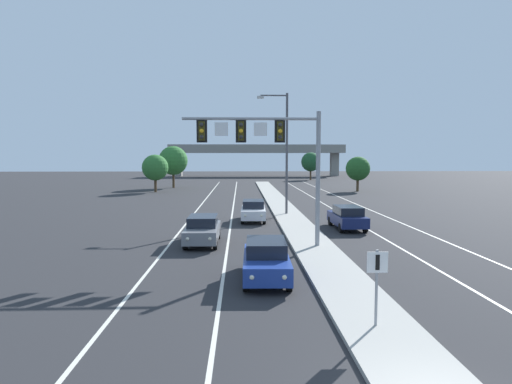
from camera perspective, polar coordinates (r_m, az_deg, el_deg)
The scene contains 17 objects.
median_island at distance 26.24m, azimuth 6.72°, elevation -6.04°, with size 2.40×110.00×0.15m, color #9E9B93.
lane_stripe_oncoming_center at distance 32.86m, azimuth -3.31°, elevation -3.94°, with size 0.14×100.00×0.01m, color silver.
lane_stripe_receding_center at distance 33.97m, azimuth 12.78°, elevation -3.76°, with size 0.14×100.00×0.01m, color silver.
edge_stripe_left at distance 33.10m, azimuth -9.05°, elevation -3.92°, with size 0.14×100.00×0.01m, color silver.
edge_stripe_right at distance 34.96m, azimuth 18.03°, elevation -3.64°, with size 0.14×100.00×0.01m, color silver.
overhead_signal_mast at distance 22.99m, azimuth 1.90°, elevation 6.04°, with size 7.33×0.44×7.20m.
median_sign_post at distance 12.95m, azimuth 15.68°, elevation -10.69°, with size 0.60×0.10×2.20m.
street_lamp_median at distance 36.14m, azimuth 3.74°, elevation 6.07°, with size 2.58×0.28×10.00m.
car_oncoming_blue at distance 17.67m, azimuth 1.34°, elevation -8.89°, with size 1.91×4.51×1.58m.
car_oncoming_grey at distance 24.79m, azimuth -7.06°, elevation -4.94°, with size 1.84×4.48×1.58m.
car_oncoming_white at distance 33.12m, azimuth -0.35°, elevation -2.43°, with size 1.93×4.51×1.58m.
car_receding_navy at distance 30.17m, azimuth 11.96°, elevation -3.25°, with size 1.91×4.50×1.58m.
overpass_bridge at distance 105.83m, azimuth 0.10°, elevation 5.26°, with size 42.40×6.40×7.65m.
tree_far_right_a at distance 89.59m, azimuth 7.24°, elevation 3.97°, with size 3.93×3.93×5.69m.
tree_far_left_a at distance 60.59m, azimuth -13.18°, elevation 3.15°, with size 3.57×3.57×5.16m.
tree_far_right_b at distance 62.02m, azimuth 13.31°, elevation 3.01°, with size 3.37×3.37×4.87m.
tree_far_left_c at distance 68.10m, azimuth -10.89°, elevation 4.10°, with size 4.48×4.48×6.48m.
Camera 1 is at (-3.96, -7.47, 5.01)m, focal length 30.27 mm.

